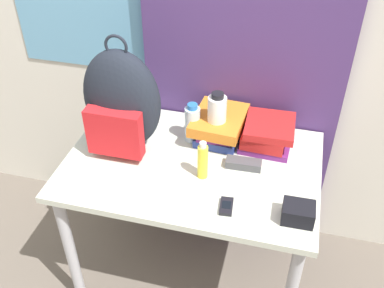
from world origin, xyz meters
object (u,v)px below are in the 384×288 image
object	(u,v)px
cell_phone	(226,206)
camera_pouch	(298,213)
book_stack_left	(219,125)
water_bottle	(192,123)
sports_bottle	(217,120)
sunscreen_bottle	(203,161)
sunglasses_case	(244,164)
book_stack_center	(267,133)
backpack	(121,103)

from	to	relation	value
cell_phone	camera_pouch	distance (m)	0.27
book_stack_left	water_bottle	distance (m)	0.13
sports_bottle	cell_phone	world-z (taller)	sports_bottle
sunscreen_bottle	cell_phone	size ratio (longest dim) A/B	1.89
cell_phone	sunglasses_case	world-z (taller)	sunglasses_case
book_stack_center	sunglasses_case	world-z (taller)	book_stack_center
book_stack_center	sunscreen_bottle	xyz separation A→B (m)	(-0.23, -0.29, 0.02)
water_bottle	camera_pouch	distance (m)	0.63
water_bottle	cell_phone	size ratio (longest dim) A/B	2.04
backpack	camera_pouch	size ratio (longest dim) A/B	4.42
book_stack_left	cell_phone	bearing A→B (deg)	-74.56
book_stack_center	sunglasses_case	size ratio (longest dim) A/B	1.72
sunscreen_bottle	cell_phone	bearing A→B (deg)	-49.66
cell_phone	sunglasses_case	xyz separation A→B (m)	(0.02, 0.25, 0.01)
water_bottle	sunglasses_case	world-z (taller)	water_bottle
water_bottle	sunscreen_bottle	world-z (taller)	water_bottle
sunscreen_bottle	camera_pouch	size ratio (longest dim) A/B	1.47
cell_phone	camera_pouch	bearing A→B (deg)	1.42
water_bottle	camera_pouch	size ratio (longest dim) A/B	1.58
sports_bottle	book_stack_left	bearing A→B (deg)	85.42
book_stack_center	cell_phone	xyz separation A→B (m)	(-0.10, -0.44, -0.05)
book_stack_left	water_bottle	size ratio (longest dim) A/B	1.53
sunscreen_bottle	book_stack_center	bearing A→B (deg)	51.64
cell_phone	sunglasses_case	bearing A→B (deg)	84.44
water_bottle	sunglasses_case	bearing A→B (deg)	-27.80
camera_pouch	sunscreen_bottle	bearing A→B (deg)	159.65
sunglasses_case	backpack	bearing A→B (deg)	178.14
book_stack_center	cell_phone	bearing A→B (deg)	-102.35
water_bottle	sunscreen_bottle	xyz separation A→B (m)	(0.10, -0.23, -0.01)
water_bottle	cell_phone	xyz separation A→B (m)	(0.23, -0.39, -0.08)
water_bottle	camera_pouch	world-z (taller)	water_bottle
sunscreen_bottle	cell_phone	world-z (taller)	sunscreen_bottle
backpack	book_stack_center	world-z (taller)	backpack
sunglasses_case	camera_pouch	size ratio (longest dim) A/B	1.27
water_bottle	sports_bottle	world-z (taller)	sports_bottle
water_bottle	cell_phone	world-z (taller)	water_bottle
book_stack_center	water_bottle	size ratio (longest dim) A/B	1.38
book_stack_center	camera_pouch	world-z (taller)	book_stack_center
camera_pouch	sunglasses_case	bearing A→B (deg)	134.47
sports_bottle	sunscreen_bottle	size ratio (longest dim) A/B	1.47
book_stack_center	sunglasses_case	bearing A→B (deg)	-110.94
backpack	sports_bottle	xyz separation A→B (m)	(0.39, 0.12, -0.10)
backpack	camera_pouch	distance (m)	0.84
cell_phone	sunglasses_case	distance (m)	0.25
backpack	book_stack_left	xyz separation A→B (m)	(0.39, 0.17, -0.16)
sports_bottle	sunscreen_bottle	distance (m)	0.24
book_stack_center	water_bottle	bearing A→B (deg)	-171.10
book_stack_left	camera_pouch	xyz separation A→B (m)	(0.39, -0.43, -0.03)
book_stack_center	sports_bottle	xyz separation A→B (m)	(-0.22, -0.05, 0.06)
book_stack_left	water_bottle	world-z (taller)	water_bottle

